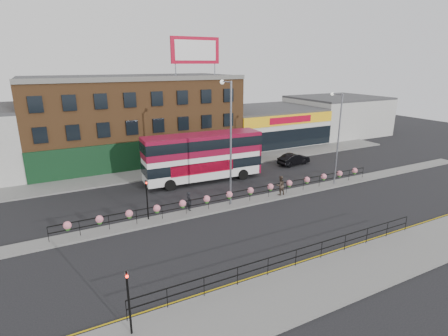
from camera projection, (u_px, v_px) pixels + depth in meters
name	position (u px, v px, depth m)	size (l,w,h in m)	color
ground	(240.00, 204.00, 30.43)	(120.00, 120.00, 0.00)	black
south_pavement	(344.00, 274.00, 20.22)	(60.00, 4.00, 0.15)	slate
north_pavement	(188.00, 168.00, 40.59)	(60.00, 4.00, 0.15)	slate
median	(240.00, 203.00, 30.41)	(60.00, 1.60, 0.15)	slate
yellow_line_inner	(316.00, 257.00, 22.19)	(60.00, 0.10, 0.01)	gold
yellow_line_outer	(318.00, 258.00, 22.04)	(60.00, 0.10, 0.01)	gold
brick_building	(134.00, 118.00, 44.11)	(25.00, 12.21, 10.30)	brown
supermarket	(265.00, 125.00, 53.63)	(15.00, 12.25, 5.30)	silver
warehouse_east	(337.00, 115.00, 60.10)	(14.50, 12.00, 6.30)	#B4B3AF
billboard	(195.00, 50.00, 40.43)	(6.00, 0.29, 4.40)	#AA031F
median_railing	(240.00, 193.00, 30.12)	(30.04, 0.56, 1.23)	black
south_railing	(296.00, 254.00, 20.69)	(20.04, 0.05, 1.12)	black
double_decker_bus	(203.00, 152.00, 35.64)	(12.34, 3.52, 4.95)	white
car	(294.00, 159.00, 42.04)	(4.30, 1.91, 1.37)	black
pedestrian_a	(189.00, 201.00, 28.62)	(0.46, 0.64, 1.61)	black
pedestrian_b	(280.00, 185.00, 31.98)	(0.89, 0.69, 1.82)	#42352A
lamp_column_west	(229.00, 133.00, 28.62)	(0.37, 1.82, 10.35)	slate
lamp_column_east	(337.00, 131.00, 33.84)	(0.32, 1.57, 8.93)	slate
traffic_light_south	(128.00, 289.00, 15.06)	(0.15, 0.28, 3.65)	black
traffic_light_median	(147.00, 191.00, 26.51)	(0.15, 0.28, 3.65)	black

